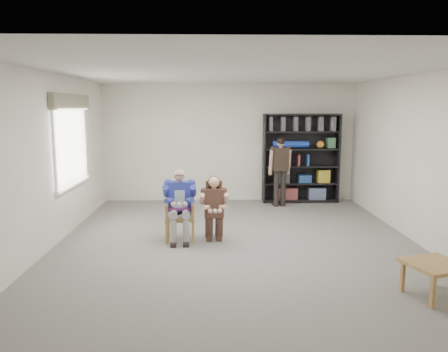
{
  "coord_description": "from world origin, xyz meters",
  "views": [
    {
      "loc": [
        -0.4,
        -6.99,
        2.24
      ],
      "look_at": [
        -0.2,
        0.6,
        1.05
      ],
      "focal_mm": 35.0,
      "sensor_mm": 36.0,
      "label": 1
    }
  ],
  "objects_px": {
    "armchair": "(180,213)",
    "bookshelf": "(301,158)",
    "seated_man": "(180,205)",
    "side_table": "(434,280)",
    "standing_man": "(280,172)",
    "kneeling_woman": "(214,209)"
  },
  "relations": [
    {
      "from": "armchair",
      "to": "bookshelf",
      "type": "relative_size",
      "value": 0.45
    },
    {
      "from": "seated_man",
      "to": "bookshelf",
      "type": "bearing_deg",
      "value": 46.16
    },
    {
      "from": "armchair",
      "to": "bookshelf",
      "type": "bearing_deg",
      "value": 46.16
    },
    {
      "from": "bookshelf",
      "to": "standing_man",
      "type": "bearing_deg",
      "value": -138.38
    },
    {
      "from": "armchair",
      "to": "standing_man",
      "type": "xyz_separation_m",
      "value": [
        2.09,
        2.53,
        0.32
      ]
    },
    {
      "from": "kneeling_woman",
      "to": "standing_man",
      "type": "distance_m",
      "value": 3.06
    },
    {
      "from": "standing_man",
      "to": "side_table",
      "type": "height_order",
      "value": "standing_man"
    },
    {
      "from": "kneeling_woman",
      "to": "seated_man",
      "type": "bearing_deg",
      "value": 165.72
    },
    {
      "from": "side_table",
      "to": "armchair",
      "type": "bearing_deg",
      "value": 143.5
    },
    {
      "from": "armchair",
      "to": "seated_man",
      "type": "bearing_deg",
      "value": 0.0
    },
    {
      "from": "kneeling_woman",
      "to": "standing_man",
      "type": "height_order",
      "value": "standing_man"
    },
    {
      "from": "seated_man",
      "to": "side_table",
      "type": "distance_m",
      "value": 3.99
    },
    {
      "from": "armchair",
      "to": "seated_man",
      "type": "distance_m",
      "value": 0.14
    },
    {
      "from": "bookshelf",
      "to": "side_table",
      "type": "height_order",
      "value": "bookshelf"
    },
    {
      "from": "bookshelf",
      "to": "armchair",
      "type": "bearing_deg",
      "value": -131.25
    },
    {
      "from": "armchair",
      "to": "kneeling_woman",
      "type": "bearing_deg",
      "value": -14.28
    },
    {
      "from": "kneeling_woman",
      "to": "standing_man",
      "type": "relative_size",
      "value": 0.71
    },
    {
      "from": "bookshelf",
      "to": "standing_man",
      "type": "distance_m",
      "value": 0.8
    },
    {
      "from": "armchair",
      "to": "bookshelf",
      "type": "height_order",
      "value": "bookshelf"
    },
    {
      "from": "armchair",
      "to": "seated_man",
      "type": "relative_size",
      "value": 0.77
    },
    {
      "from": "armchair",
      "to": "bookshelf",
      "type": "xyz_separation_m",
      "value": [
        2.66,
        3.03,
        0.58
      ]
    },
    {
      "from": "seated_man",
      "to": "side_table",
      "type": "xyz_separation_m",
      "value": [
        3.19,
        -2.36,
        -0.4
      ]
    }
  ]
}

